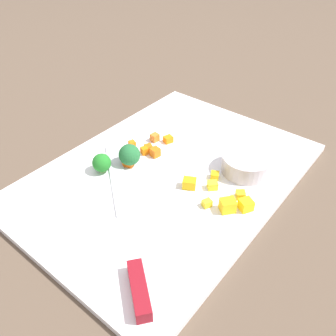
% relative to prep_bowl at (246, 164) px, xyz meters
% --- Properties ---
extents(ground_plane, '(4.00, 4.00, 0.00)m').
position_rel_prep_bowl_xyz_m(ground_plane, '(-0.09, 0.10, -0.03)').
color(ground_plane, brown).
extents(cutting_board, '(0.52, 0.38, 0.01)m').
position_rel_prep_bowl_xyz_m(cutting_board, '(-0.09, 0.10, -0.02)').
color(cutting_board, white).
rests_on(cutting_board, ground_plane).
extents(prep_bowl, '(0.09, 0.09, 0.03)m').
position_rel_prep_bowl_xyz_m(prep_bowl, '(0.00, 0.00, 0.00)').
color(prep_bowl, '#BCB2B9').
rests_on(prep_bowl, cutting_board).
extents(chef_knife, '(0.25, 0.30, 0.02)m').
position_rel_prep_bowl_xyz_m(chef_knife, '(-0.25, 0.04, -0.01)').
color(chef_knife, silver).
rests_on(chef_knife, cutting_board).
extents(carrot_dice_0, '(0.02, 0.02, 0.01)m').
position_rel_prep_bowl_xyz_m(carrot_dice_0, '(-0.02, 0.16, -0.01)').
color(carrot_dice_0, orange).
rests_on(carrot_dice_0, cutting_board).
extents(carrot_dice_1, '(0.02, 0.02, 0.01)m').
position_rel_prep_bowl_xyz_m(carrot_dice_1, '(-0.12, 0.17, -0.01)').
color(carrot_dice_1, orange).
rests_on(carrot_dice_1, cutting_board).
extents(carrot_dice_2, '(0.02, 0.02, 0.01)m').
position_rel_prep_bowl_xyz_m(carrot_dice_2, '(-0.07, 0.17, -0.01)').
color(carrot_dice_2, orange).
rests_on(carrot_dice_2, cutting_board).
extents(carrot_dice_3, '(0.02, 0.02, 0.01)m').
position_rel_prep_bowl_xyz_m(carrot_dice_3, '(-0.06, 0.17, -0.01)').
color(carrot_dice_3, orange).
rests_on(carrot_dice_3, cutting_board).
extents(carrot_dice_4, '(0.02, 0.02, 0.02)m').
position_rel_prep_bowl_xyz_m(carrot_dice_4, '(-0.07, 0.15, -0.01)').
color(carrot_dice_4, orange).
rests_on(carrot_dice_4, cutting_board).
extents(carrot_dice_5, '(0.02, 0.02, 0.01)m').
position_rel_prep_bowl_xyz_m(carrot_dice_5, '(-0.09, 0.20, -0.01)').
color(carrot_dice_5, orange).
rests_on(carrot_dice_5, cutting_board).
extents(carrot_dice_6, '(0.02, 0.02, 0.01)m').
position_rel_prep_bowl_xyz_m(carrot_dice_6, '(-0.07, 0.21, -0.01)').
color(carrot_dice_6, orange).
rests_on(carrot_dice_6, cutting_board).
extents(carrot_dice_7, '(0.02, 0.01, 0.02)m').
position_rel_prep_bowl_xyz_m(carrot_dice_7, '(-0.03, 0.19, -0.01)').
color(carrot_dice_7, orange).
rests_on(carrot_dice_7, cutting_board).
extents(pepper_dice_0, '(0.02, 0.02, 0.01)m').
position_rel_prep_bowl_xyz_m(pepper_dice_0, '(-0.08, 0.02, -0.01)').
color(pepper_dice_0, yellow).
rests_on(pepper_dice_0, cutting_board).
extents(pepper_dice_1, '(0.03, 0.03, 0.02)m').
position_rel_prep_bowl_xyz_m(pepper_dice_1, '(-0.10, 0.05, -0.01)').
color(pepper_dice_1, yellow).
rests_on(pepper_dice_1, cutting_board).
extents(pepper_dice_2, '(0.02, 0.02, 0.01)m').
position_rel_prep_bowl_xyz_m(pepper_dice_2, '(-0.07, -0.03, -0.01)').
color(pepper_dice_2, yellow).
rests_on(pepper_dice_2, cutting_board).
extents(pepper_dice_3, '(0.02, 0.02, 0.01)m').
position_rel_prep_bowl_xyz_m(pepper_dice_3, '(-0.12, 0.00, -0.01)').
color(pepper_dice_3, yellow).
rests_on(pepper_dice_3, cutting_board).
extents(pepper_dice_4, '(0.03, 0.03, 0.02)m').
position_rel_prep_bowl_xyz_m(pepper_dice_4, '(-0.11, -0.03, -0.01)').
color(pepper_dice_4, yellow).
rests_on(pepper_dice_4, cutting_board).
extents(pepper_dice_5, '(0.03, 0.03, 0.02)m').
position_rel_prep_bowl_xyz_m(pepper_dice_5, '(-0.08, -0.05, -0.01)').
color(pepper_dice_5, yellow).
rests_on(pepper_dice_5, cutting_board).
extents(pepper_dice_6, '(0.02, 0.02, 0.01)m').
position_rel_prep_bowl_xyz_m(pepper_dice_6, '(-0.05, 0.03, -0.01)').
color(pepper_dice_6, yellow).
rests_on(pepper_dice_6, cutting_board).
extents(broccoli_floret_0, '(0.04, 0.04, 0.04)m').
position_rel_prep_bowl_xyz_m(broccoli_floret_0, '(-0.12, 0.17, 0.01)').
color(broccoli_floret_0, '#93B45D').
rests_on(broccoli_floret_0, cutting_board).
extents(broccoli_floret_1, '(0.03, 0.03, 0.04)m').
position_rel_prep_bowl_xyz_m(broccoli_floret_1, '(-0.16, 0.20, 0.00)').
color(broccoli_floret_1, '#7FBC61').
rests_on(broccoli_floret_1, cutting_board).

